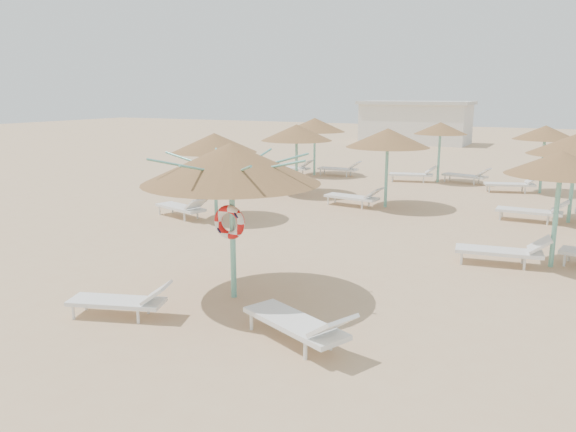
% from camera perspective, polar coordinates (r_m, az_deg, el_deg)
% --- Properties ---
extents(ground, '(120.00, 120.00, 0.00)m').
position_cam_1_polar(ground, '(11.04, -4.32, -8.24)').
color(ground, tan).
rests_on(ground, ground).
extents(main_palapa, '(3.34, 3.34, 2.99)m').
position_cam_1_polar(main_palapa, '(10.46, -5.80, 5.31)').
color(main_palapa, '#6DBCAA').
rests_on(main_palapa, ground).
extents(lounger_main_a, '(1.89, 1.09, 0.66)m').
position_cam_1_polar(lounger_main_a, '(10.40, -16.42, -8.22)').
color(lounger_main_a, white).
rests_on(lounger_main_a, ground).
extents(lounger_main_b, '(2.17, 1.41, 0.76)m').
position_cam_1_polar(lounger_main_b, '(8.92, 1.25, -10.86)').
color(lounger_main_b, white).
rests_on(lounger_main_b, ground).
extents(palapa_field, '(20.09, 14.05, 2.72)m').
position_cam_1_polar(palapa_field, '(19.59, 15.96, 7.27)').
color(palapa_field, '#6DBCAA').
rests_on(palapa_field, ground).
extents(service_hut, '(8.40, 4.40, 3.25)m').
position_cam_1_polar(service_hut, '(45.30, 12.83, 9.28)').
color(service_hut, silver).
rests_on(service_hut, ground).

